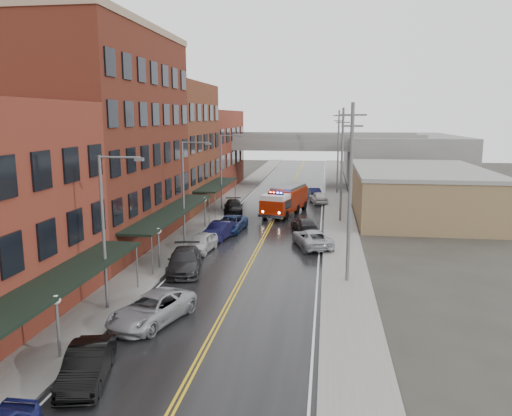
{
  "coord_description": "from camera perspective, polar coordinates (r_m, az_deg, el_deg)",
  "views": [
    {
      "loc": [
        5.64,
        -18.01,
        11.1
      ],
      "look_at": [
        -0.57,
        25.61,
        3.0
      ],
      "focal_mm": 35.0,
      "sensor_mm": 36.0,
      "label": 1
    }
  ],
  "objects": [
    {
      "name": "utility_pole_2",
      "position": [
        73.18,
        9.37,
        6.52
      ],
      "size": [
        1.8,
        0.24,
        12.0
      ],
      "color": "#59595B",
      "rests_on": "ground"
    },
    {
      "name": "curb_left",
      "position": [
        50.54,
        -5.01,
        -2.22
      ],
      "size": [
        0.3,
        160.0,
        0.15
      ],
      "primitive_type": "cube",
      "color": "gray",
      "rests_on": "ground"
    },
    {
      "name": "parked_car_right_1",
      "position": [
        49.02,
        5.53,
        -1.91
      ],
      "size": [
        3.16,
        5.03,
        1.36
      ],
      "primitive_type": "imported",
      "rotation": [
        0.0,
        0.0,
        3.43
      ],
      "color": "black",
      "rests_on": "ground"
    },
    {
      "name": "road",
      "position": [
        49.59,
        1.37,
        -2.51
      ],
      "size": [
        11.0,
        160.0,
        0.02
      ],
      "primitive_type": "cube",
      "color": "black",
      "rests_on": "ground"
    },
    {
      "name": "parked_car_left_3",
      "position": [
        36.64,
        -8.18,
        -5.99
      ],
      "size": [
        3.36,
        5.98,
        1.64
      ],
      "primitive_type": "imported",
      "rotation": [
        0.0,
        0.0,
        0.2
      ],
      "color": "#232325",
      "rests_on": "ground"
    },
    {
      "name": "parked_car_right_0",
      "position": [
        43.21,
        6.4,
        -3.47
      ],
      "size": [
        4.16,
        6.12,
        1.56
      ],
      "primitive_type": "imported",
      "rotation": [
        0.0,
        0.0,
        3.45
      ],
      "color": "#A1A4A9",
      "rests_on": "ground"
    },
    {
      "name": "globe_lamp_2",
      "position": [
        50.27,
        -5.88,
        0.29
      ],
      "size": [
        0.44,
        0.44,
        3.12
      ],
      "color": "#59595B",
      "rests_on": "ground"
    },
    {
      "name": "utility_pole_0",
      "position": [
        33.39,
        10.7,
        1.98
      ],
      "size": [
        1.8,
        0.24,
        12.0
      ],
      "color": "#59595B",
      "rests_on": "ground"
    },
    {
      "name": "parked_car_right_2",
      "position": [
        65.04,
        7.16,
        1.2
      ],
      "size": [
        2.8,
        4.81,
        1.54
      ],
      "primitive_type": "imported",
      "rotation": [
        0.0,
        0.0,
        3.37
      ],
      "color": "silver",
      "rests_on": "ground"
    },
    {
      "name": "brick_building_far",
      "position": [
        78.5,
        -5.92,
        6.64
      ],
      "size": [
        9.0,
        20.0,
        12.0
      ],
      "primitive_type": "cube",
      "color": "maroon",
      "rests_on": "ground"
    },
    {
      "name": "parked_car_left_1",
      "position": [
        23.21,
        -18.75,
        -16.62
      ],
      "size": [
        2.65,
        4.9,
        1.53
      ],
      "primitive_type": "imported",
      "rotation": [
        0.0,
        0.0,
        0.23
      ],
      "color": "black",
      "rests_on": "ground"
    },
    {
      "name": "globe_lamp_1",
      "position": [
        37.13,
        -11.09,
        -3.47
      ],
      "size": [
        0.44,
        0.44,
        3.12
      ],
      "color": "#59595B",
      "rests_on": "ground"
    },
    {
      "name": "brick_building_c",
      "position": [
        61.6,
        -9.89,
        6.91
      ],
      "size": [
        9.0,
        15.0,
        15.0
      ],
      "primitive_type": "cube",
      "color": "#5B2B1B",
      "rests_on": "ground"
    },
    {
      "name": "parked_car_left_4",
      "position": [
        41.81,
        -6.29,
        -3.95
      ],
      "size": [
        2.27,
        4.71,
        1.55
      ],
      "primitive_type": "imported",
      "rotation": [
        0.0,
        0.0,
        -0.1
      ],
      "color": "#B4B4B4",
      "rests_on": "ground"
    },
    {
      "name": "tan_building",
      "position": [
        59.55,
        18.04,
        1.6
      ],
      "size": [
        14.0,
        22.0,
        5.0
      ],
      "primitive_type": "cube",
      "color": "olive",
      "rests_on": "ground"
    },
    {
      "name": "street_lamp_0",
      "position": [
        29.33,
        -16.65,
        -1.67
      ],
      "size": [
        2.64,
        0.22,
        9.0
      ],
      "color": "#59595B",
      "rests_on": "ground"
    },
    {
      "name": "fire_truck",
      "position": [
        57.11,
        3.29,
        0.96
      ],
      "size": [
        5.2,
        9.16,
        3.19
      ],
      "rotation": [
        0.0,
        0.0,
        -0.26
      ],
      "color": "#9C1D07",
      "rests_on": "ground"
    },
    {
      "name": "parked_car_left_2",
      "position": [
        28.28,
        -11.8,
        -11.21
      ],
      "size": [
        4.22,
        6.19,
        1.57
      ],
      "primitive_type": "imported",
      "rotation": [
        0.0,
        0.0,
        -0.31
      ],
      "color": "gray",
      "rests_on": "ground"
    },
    {
      "name": "street_lamp_1",
      "position": [
        44.14,
        -8.01,
        2.61
      ],
      "size": [
        2.64,
        0.22,
        9.0
      ],
      "color": "#59595B",
      "rests_on": "ground"
    },
    {
      "name": "sidewalk_left",
      "position": [
        50.93,
        -6.82,
        -2.16
      ],
      "size": [
        3.0,
        160.0,
        0.15
      ],
      "primitive_type": "cube",
      "color": "slate",
      "rests_on": "ground"
    },
    {
      "name": "awning_1",
      "position": [
        43.82,
        -9.49,
        -0.4
      ],
      "size": [
        2.6,
        18.0,
        3.09
      ],
      "color": "black",
      "rests_on": "ground"
    },
    {
      "name": "parked_car_right_3",
      "position": [
        69.87,
        6.55,
        1.79
      ],
      "size": [
        2.56,
        4.47,
        1.39
      ],
      "primitive_type": "imported",
      "rotation": [
        0.0,
        0.0,
        3.42
      ],
      "color": "black",
      "rests_on": "ground"
    },
    {
      "name": "parked_car_left_6",
      "position": [
        48.92,
        -2.97,
        -1.8
      ],
      "size": [
        2.99,
        5.67,
        1.52
      ],
      "primitive_type": "imported",
      "rotation": [
        0.0,
        0.0,
        -0.09
      ],
      "color": "navy",
      "rests_on": "ground"
    },
    {
      "name": "overpass",
      "position": [
        80.37,
        4.09,
        6.74
      ],
      "size": [
        40.0,
        10.0,
        7.5
      ],
      "color": "slate",
      "rests_on": "ground"
    },
    {
      "name": "right_far_block",
      "position": [
        89.16,
        16.12,
        5.44
      ],
      "size": [
        18.0,
        30.0,
        8.0
      ],
      "primitive_type": "cube",
      "color": "slate",
      "rests_on": "ground"
    },
    {
      "name": "curb_right",
      "position": [
        49.26,
        7.92,
        -2.62
      ],
      "size": [
        0.3,
        160.0,
        0.15
      ],
      "primitive_type": "cube",
      "color": "gray",
      "rests_on": "ground"
    },
    {
      "name": "awning_2",
      "position": [
        60.51,
        -4.51,
        2.68
      ],
      "size": [
        2.6,
        13.0,
        3.09
      ],
      "color": "black",
      "rests_on": "ground"
    },
    {
      "name": "brick_building_b",
      "position": [
        45.22,
        -16.81,
        7.31
      ],
      "size": [
        9.0,
        20.0,
        18.0
      ],
      "primitive_type": "cube",
      "color": "#521E15",
      "rests_on": "ground"
    },
    {
      "name": "utility_pole_1",
      "position": [
        53.25,
        9.79,
        5.1
      ],
      "size": [
        1.8,
        0.24,
        12.0
      ],
      "color": "#59595B",
      "rests_on": "ground"
    },
    {
      "name": "street_lamp_2",
      "position": [
        59.57,
        -3.76,
        4.7
      ],
      "size": [
        2.64,
        0.22,
        9.0
      ],
      "color": "#59595B",
      "rests_on": "ground"
    },
    {
      "name": "sidewalk_right",
      "position": [
        49.29,
        9.84,
        -2.67
      ],
      "size": [
        3.0,
        160.0,
        0.15
      ],
      "primitive_type": "cube",
      "color": "slate",
      "rests_on": "ground"
    },
    {
      "name": "awning_0",
      "position": [
        26.88,
        -21.82,
        -7.92
      ],
      "size": [
        2.6,
        16.0,
        3.09
      ],
      "color": "black",
      "rests_on": "ground"
    },
    {
      "name": "ground",
      "position": [
        21.89,
        -8.52,
        -20.18
      ],
      "size": [
        220.0,
        220.0,
        0.0
      ],
      "primitive_type": "plane",
      "color": "#2D2B26",
      "rests_on": "ground"
    },
    {
      "name": "parked_car_left_7",
      "position": [
        57.92,
        -2.61,
        0.13
      ],
      "size": [
        3.06,
        5.56,
        1.53
      ],
      "primitive_type": "imported",
      "rotation": [
        0.0,
        0.0,
        0.18
      ],
      "color": "black",
      "rests_on": "ground"
    },
    {
      "name": "globe_lamp_0",
      "position": [
        24.95,
        -21.81,
        -10.99
      ],
      "size": [
        0.44,
        0.44,
        3.12
      ],
      "color": "#59595B",
      "rests_on": "ground"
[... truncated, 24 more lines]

